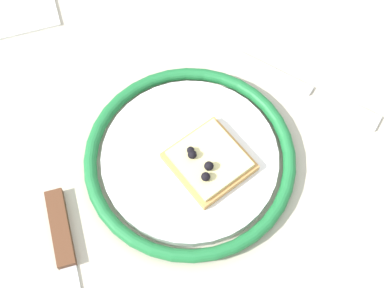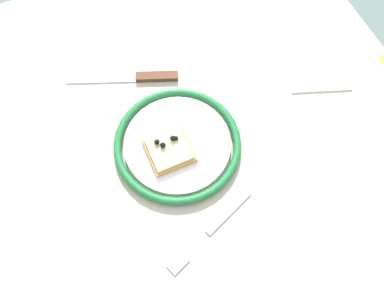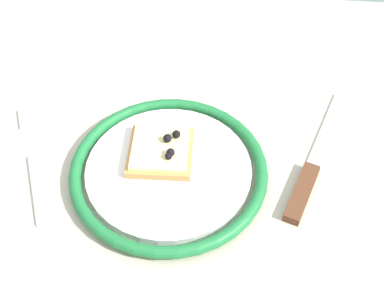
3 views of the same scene
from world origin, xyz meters
TOP-DOWN VIEW (x-y plane):
  - dining_table at (0.00, 0.00)m, footprint 0.99×0.94m
  - plate at (-0.02, 0.05)m, footprint 0.25×0.25m
  - pizza_slice_near at (-0.03, 0.07)m, footprint 0.08×0.09m
  - knife at (0.16, 0.06)m, footprint 0.10×0.23m
  - fork at (-0.20, 0.06)m, footprint 0.09×0.19m

SIDE VIEW (x-z plane):
  - dining_table at x=0.00m, z-range 0.28..1.05m
  - fork at x=-0.20m, z-range 0.76..0.77m
  - knife at x=0.16m, z-range 0.76..0.77m
  - plate at x=-0.02m, z-range 0.76..0.78m
  - pizza_slice_near at x=-0.03m, z-range 0.77..0.80m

